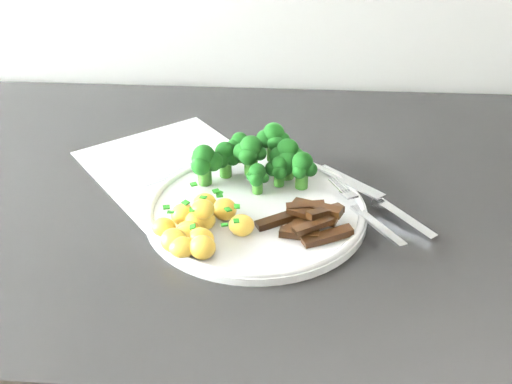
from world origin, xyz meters
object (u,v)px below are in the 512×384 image
object	(u,v)px
plate	(256,209)
fork	(367,214)
recipe_paper	(185,174)
potatoes	(198,225)
broccoli	(258,156)
knife	(388,208)
beef_strips	(309,220)

from	to	relation	value
plate	fork	bearing A→B (deg)	-7.75
plate	recipe_paper	bearing A→B (deg)	139.27
plate	potatoes	size ratio (longest dim) A/B	2.32
broccoli	plate	bearing A→B (deg)	-88.74
plate	knife	size ratio (longest dim) A/B	1.71
fork	broccoli	bearing A→B (deg)	147.03
potatoes	knife	world-z (taller)	potatoes
potatoes	recipe_paper	bearing A→B (deg)	105.50
broccoli	fork	distance (m)	0.15
fork	knife	xyz separation A→B (m)	(0.03, 0.03, -0.01)
plate	fork	xyz separation A→B (m)	(0.12, -0.02, 0.01)
plate	broccoli	distance (m)	0.07
broccoli	fork	world-z (taller)	broccoli
recipe_paper	beef_strips	world-z (taller)	beef_strips
broccoli	fork	bearing A→B (deg)	-32.97
recipe_paper	fork	size ratio (longest dim) A/B	2.49
potatoes	plate	bearing A→B (deg)	44.15
broccoli	fork	xyz separation A→B (m)	(0.12, -0.08, -0.02)
potatoes	knife	bearing A→B (deg)	17.76
recipe_paper	beef_strips	bearing A→B (deg)	-37.10
broccoli	beef_strips	bearing A→B (deg)	-58.32
recipe_paper	knife	world-z (taller)	knife
plate	fork	distance (m)	0.12
broccoli	knife	size ratio (longest dim) A/B	1.02
plate	beef_strips	size ratio (longest dim) A/B	2.36
recipe_paper	broccoli	size ratio (longest dim) A/B	2.23
knife	plate	bearing A→B (deg)	-175.97
potatoes	fork	bearing A→B (deg)	12.19
fork	potatoes	bearing A→B (deg)	-167.81
recipe_paper	knife	xyz separation A→B (m)	(0.24, -0.07, 0.01)
broccoli	beef_strips	size ratio (longest dim) A/B	1.41
broccoli	fork	size ratio (longest dim) A/B	1.11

